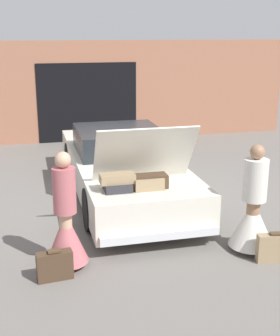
{
  "coord_description": "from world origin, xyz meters",
  "views": [
    {
      "loc": [
        -1.72,
        -8.4,
        3.05
      ],
      "look_at": [
        0.0,
        -1.42,
        0.93
      ],
      "focal_mm": 50.0,
      "sensor_mm": 36.0,
      "label": 1
    }
  ],
  "objects_px": {
    "person_right": "(253,214)",
    "suitcase_beside_left_person": "(55,266)",
    "person_left": "(66,227)",
    "suitcase_beside_right_person": "(275,248)",
    "car": "(122,166)"
  },
  "relations": [
    {
      "from": "person_right",
      "to": "suitcase_beside_left_person",
      "type": "xyz_separation_m",
      "value": [
        -2.81,
        -0.17,
        -0.36
      ]
    },
    {
      "from": "suitcase_beside_left_person",
      "to": "person_left",
      "type": "bearing_deg",
      "value": 58.86
    },
    {
      "from": "suitcase_beside_left_person",
      "to": "suitcase_beside_right_person",
      "type": "distance_m",
      "value": 2.97
    },
    {
      "from": "car",
      "to": "suitcase_beside_right_person",
      "type": "height_order",
      "value": "car"
    },
    {
      "from": "person_left",
      "to": "suitcase_beside_left_person",
      "type": "distance_m",
      "value": 0.52
    },
    {
      "from": "car",
      "to": "person_right",
      "type": "bearing_deg",
      "value": -64.93
    },
    {
      "from": "person_right",
      "to": "suitcase_beside_right_person",
      "type": "height_order",
      "value": "person_right"
    },
    {
      "from": "suitcase_beside_left_person",
      "to": "suitcase_beside_right_person",
      "type": "height_order",
      "value": "suitcase_beside_right_person"
    },
    {
      "from": "car",
      "to": "person_left",
      "type": "height_order",
      "value": "car"
    },
    {
      "from": "suitcase_beside_left_person",
      "to": "suitcase_beside_right_person",
      "type": "bearing_deg",
      "value": -4.61
    },
    {
      "from": "person_left",
      "to": "suitcase_beside_left_person",
      "type": "relative_size",
      "value": 3.4
    },
    {
      "from": "car",
      "to": "suitcase_beside_left_person",
      "type": "height_order",
      "value": "car"
    },
    {
      "from": "car",
      "to": "suitcase_beside_left_person",
      "type": "relative_size",
      "value": 11.24
    },
    {
      "from": "suitcase_beside_right_person",
      "to": "suitcase_beside_left_person",
      "type": "bearing_deg",
      "value": 175.39
    },
    {
      "from": "car",
      "to": "person_right",
      "type": "distance_m",
      "value": 3.1
    }
  ]
}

